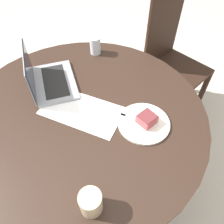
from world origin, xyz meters
name	(u,v)px	position (x,y,z in m)	size (l,w,h in m)	color
ground_plane	(92,171)	(0.00, 0.00, 0.00)	(12.00, 12.00, 0.00)	#B7AD9E
dining_table	(84,121)	(0.00, 0.00, 0.62)	(1.28, 1.28, 0.71)	black
chair	(171,61)	(0.13, -0.94, 0.50)	(0.44, 0.44, 0.99)	black
paper_document	(83,111)	(0.00, 0.00, 0.71)	(0.46, 0.37, 0.00)	white
plate	(144,123)	(-0.26, -0.18, 0.71)	(0.25, 0.25, 0.01)	silver
cake_slice	(147,119)	(-0.27, -0.19, 0.74)	(0.08, 0.08, 0.05)	#B74C51
fork	(133,118)	(-0.21, -0.16, 0.72)	(0.16, 0.10, 0.00)	silver
coffee_glass	(91,203)	(-0.41, 0.25, 0.76)	(0.08, 0.08, 0.11)	#C6AD89
water_glass	(95,45)	(0.35, -0.37, 0.76)	(0.07, 0.07, 0.11)	silver
laptop	(49,79)	(0.28, 0.02, 0.75)	(0.40, 0.35, 0.22)	gray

